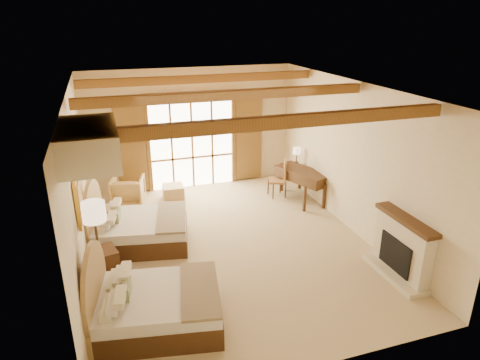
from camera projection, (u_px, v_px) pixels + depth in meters
name	position (u px, v px, depth m)	size (l,w,h in m)	color
floor	(230.00, 245.00, 8.82)	(7.00, 7.00, 0.00)	tan
wall_back	(191.00, 129.00, 11.35)	(5.50, 5.50, 0.00)	beige
wall_left	(78.00, 189.00, 7.45)	(7.00, 7.00, 0.00)	beige
wall_right	(353.00, 158.00, 9.04)	(7.00, 7.00, 0.00)	beige
ceiling	(228.00, 88.00, 7.67)	(7.00, 7.00, 0.00)	#AE6E39
ceiling_beams	(228.00, 95.00, 7.71)	(5.39, 4.60, 0.18)	olive
french_doors	(192.00, 142.00, 11.42)	(3.95, 0.08, 2.60)	white
fireplace	(401.00, 250.00, 7.62)	(0.46, 1.40, 1.16)	beige
painting	(79.00, 197.00, 6.75)	(0.06, 0.95, 0.75)	gold
canopy_valance	(89.00, 143.00, 5.29)	(0.70, 1.40, 0.45)	#EEE5C0
bed_near	(149.00, 305.00, 6.39)	(2.11, 1.73, 1.24)	#442D16
bed_far	(133.00, 228.00, 8.70)	(2.15, 1.76, 1.25)	#442D16
nightstand	(103.00, 265.00, 7.58)	(0.49, 0.49, 0.58)	#442D16
floor_lamp	(94.00, 218.00, 6.63)	(0.37, 0.37, 1.75)	#3B2C1D
armchair	(128.00, 191.00, 10.60)	(0.76, 0.78, 0.71)	tan
ottoman	(173.00, 192.00, 10.94)	(0.51, 0.51, 0.37)	#A1844B
desk	(302.00, 184.00, 10.87)	(1.12, 1.59, 0.79)	#442D16
desk_chair	(278.00, 185.00, 11.10)	(0.57, 0.56, 0.98)	#97633E
desk_lamp	(297.00, 151.00, 11.18)	(0.20, 0.20, 0.40)	#3B2C1D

